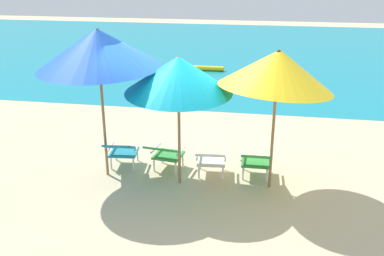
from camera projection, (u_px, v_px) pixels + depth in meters
ground_plane at (214, 108)px, 12.05m from camera, size 40.00×40.00×0.00m
ocean_band at (238, 50)px, 20.03m from camera, size 40.00×18.00×0.01m
swim_buoy at (203, 68)px, 16.21m from camera, size 1.60×0.18×0.18m
lounge_chair_far_left at (122, 150)px, 8.33m from camera, size 0.63×0.93×0.68m
lounge_chair_near_left at (165, 153)px, 8.20m from camera, size 0.65×0.94×0.68m
lounge_chair_near_right at (211, 159)px, 7.96m from camera, size 0.61×0.92×0.68m
lounge_chair_far_right at (256, 160)px, 7.91m from camera, size 0.56×0.88×0.68m
beach_umbrella_left at (98, 48)px, 7.39m from camera, size 3.06×3.06×2.77m
beach_umbrella_center at (178, 75)px, 7.22m from camera, size 2.26×2.28×2.38m
beach_umbrella_right at (277, 69)px, 7.02m from camera, size 2.71×2.71×2.55m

